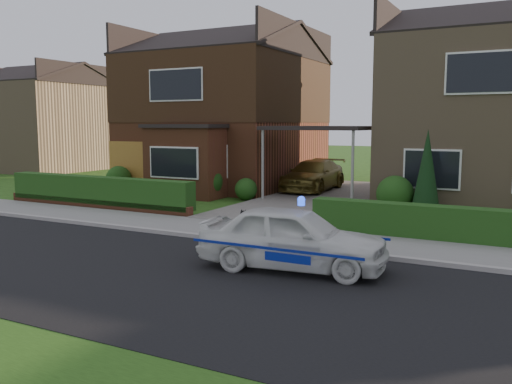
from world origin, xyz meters
The scene contains 23 objects.
ground centered at (0.00, 0.00, 0.00)m, with size 120.00×120.00×0.00m, color #214512.
road centered at (0.00, 0.00, 0.00)m, with size 60.00×6.00×0.02m, color black.
kerb centered at (0.00, 3.05, 0.06)m, with size 60.00×0.16×0.12m, color #9E9993.
sidewalk centered at (0.00, 4.10, 0.05)m, with size 60.00×2.00×0.10m, color slate.
driveway centered at (0.00, 11.00, 0.06)m, with size 3.80×12.00×0.12m, color #666059.
house_left centered at (-5.78, 13.90, 3.81)m, with size 7.50×9.53×7.25m.
house_right centered at (5.80, 13.99, 3.66)m, with size 7.50×8.06×7.25m.
carport_link centered at (0.00, 10.95, 2.66)m, with size 3.80×3.00×2.77m.
garage_door centered at (-8.25, 9.96, 1.05)m, with size 2.20×0.10×2.10m, color #915E1F.
dwarf_wall centered at (-5.80, 5.30, 0.18)m, with size 7.70×0.25×0.36m, color brown.
hedge_left centered at (-5.80, 5.45, 0.00)m, with size 7.50×0.55×0.90m, color #143B12.
hedge_right centered at (5.80, 5.35, 0.00)m, with size 7.50×0.55×0.80m, color #143B12.
shrub_left_far centered at (-8.50, 9.50, 0.54)m, with size 1.08×1.08×1.08m, color #143B12.
shrub_left_mid centered at (-4.00, 9.30, 0.66)m, with size 1.32×1.32×1.32m, color #143B12.
shrub_left_near centered at (-2.40, 9.60, 0.42)m, with size 0.84×0.84×0.84m, color #143B12.
shrub_right_near centered at (3.20, 9.40, 0.60)m, with size 1.20×1.20×1.20m, color #143B12.
conifer_a centered at (4.20, 9.20, 1.30)m, with size 0.90×0.90×2.60m, color black.
neighbour_left centered at (-20.00, 16.00, 2.60)m, with size 6.50×7.00×5.20m, color #94795A.
police_car centered at (3.06, 1.49, 0.63)m, with size 3.40×3.85×1.43m.
driveway_car centered at (-1.00, 12.88, 0.73)m, with size 1.72×4.23×1.23m, color olive.
potted_plant_a centered at (-4.27, 6.00, 0.33)m, with size 0.35×0.24×0.66m, color gray.
potted_plant_b centered at (-5.53, 6.27, 0.37)m, with size 0.40×0.33×0.74m, color gray.
potted_plant_c centered at (-6.07, 9.00, 0.37)m, with size 0.42×0.42×0.75m, color gray.
Camera 1 is at (7.22, -8.07, 2.87)m, focal length 38.00 mm.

